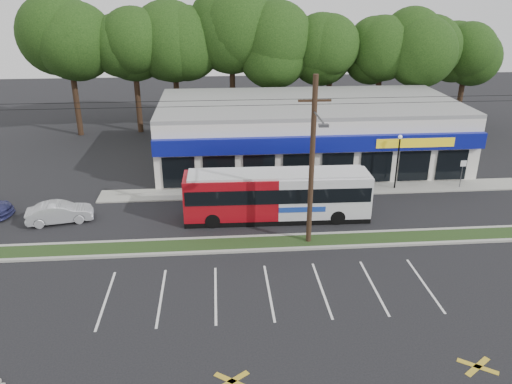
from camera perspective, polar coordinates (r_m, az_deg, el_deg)
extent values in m
plane|color=black|center=(29.07, 0.47, -6.94)|extent=(120.00, 120.00, 0.00)
cube|color=#213716|center=(29.92, 0.30, -5.89)|extent=(40.00, 1.60, 0.12)
cube|color=#9E9E93|center=(29.17, 0.45, -6.67)|extent=(40.00, 0.25, 0.14)
cube|color=#9E9E93|center=(30.66, 0.17, -5.12)|extent=(40.00, 0.25, 0.14)
cube|color=#9E9E93|center=(37.76, 6.83, 0.24)|extent=(32.00, 2.20, 0.10)
cube|color=silver|center=(43.55, 5.87, 6.77)|extent=(25.00, 12.00, 5.00)
cube|color=#10199A|center=(37.42, 7.60, 5.45)|extent=(25.00, 0.50, 1.20)
cube|color=black|center=(38.23, 7.39, 2.67)|extent=(24.00, 0.12, 2.40)
cube|color=yellow|center=(39.24, 17.78, 5.37)|extent=(6.00, 0.06, 0.70)
cube|color=gray|center=(42.90, 6.01, 10.17)|extent=(25.00, 12.00, 0.30)
cylinder|color=black|center=(28.29, 6.40, 3.20)|extent=(0.30, 0.30, 10.00)
cube|color=black|center=(27.31, 6.73, 10.34)|extent=(1.80, 0.12, 0.12)
cylinder|color=#59595E|center=(26.30, 7.17, 8.49)|extent=(0.10, 2.40, 0.10)
cube|color=#59595E|center=(25.10, 7.74, 7.54)|extent=(0.50, 0.25, 0.15)
cylinder|color=black|center=(26.87, 0.34, 10.50)|extent=(50.00, 0.02, 0.02)
cylinder|color=black|center=(26.93, 0.34, 9.88)|extent=(50.00, 0.02, 0.02)
cylinder|color=black|center=(38.51, 15.83, 3.08)|extent=(0.12, 0.12, 4.00)
sphere|color=silver|center=(37.89, 16.16, 6.07)|extent=(0.30, 0.30, 0.30)
cylinder|color=#59595E|center=(40.63, 22.42, 1.86)|extent=(0.06, 0.06, 2.20)
cube|color=white|center=(40.30, 22.64, 3.03)|extent=(0.45, 0.04, 0.45)
cylinder|color=black|center=(54.21, -19.45, 9.17)|extent=(0.56, 0.56, 5.72)
sphere|color=black|center=(53.30, -20.25, 15.00)|extent=(6.76, 6.76, 6.76)
cylinder|color=black|center=(53.16, -14.17, 9.52)|extent=(0.56, 0.56, 5.72)
sphere|color=black|center=(52.23, -14.77, 15.49)|extent=(6.76, 6.76, 6.76)
cylinder|color=black|center=(52.57, -8.72, 9.80)|extent=(0.56, 0.56, 5.72)
sphere|color=black|center=(51.64, -9.10, 15.86)|extent=(6.76, 6.76, 6.76)
cylinder|color=black|center=(52.46, -3.18, 10.00)|extent=(0.56, 0.56, 5.72)
sphere|color=black|center=(51.52, -3.32, 16.07)|extent=(6.76, 6.76, 6.76)
cylinder|color=black|center=(52.82, 2.33, 10.10)|extent=(0.56, 0.56, 5.72)
sphere|color=black|center=(51.89, 2.43, 16.14)|extent=(6.76, 6.76, 6.76)
cylinder|color=black|center=(53.64, 7.72, 10.12)|extent=(0.56, 0.56, 5.72)
sphere|color=black|center=(52.73, 8.05, 16.05)|extent=(6.76, 6.76, 6.76)
cylinder|color=black|center=(54.91, 12.91, 10.05)|extent=(0.56, 0.56, 5.72)
sphere|color=black|center=(54.02, 13.44, 15.83)|extent=(6.76, 6.76, 6.76)
cylinder|color=black|center=(56.60, 17.82, 9.91)|extent=(0.56, 0.56, 5.72)
sphere|color=black|center=(55.73, 18.53, 15.50)|extent=(6.76, 6.76, 6.76)
cylinder|color=black|center=(58.66, 22.41, 9.71)|extent=(0.56, 0.56, 5.72)
sphere|color=black|center=(57.83, 23.26, 15.09)|extent=(6.76, 6.76, 6.76)
cube|color=maroon|center=(32.31, -2.90, -0.38)|extent=(6.04, 2.61, 2.75)
cube|color=silver|center=(32.90, 7.60, -0.12)|extent=(6.04, 2.61, 2.75)
cube|color=black|center=(33.10, 2.36, -2.69)|extent=(12.04, 2.68, 0.35)
cube|color=black|center=(32.35, 2.41, 0.28)|extent=(11.80, 2.78, 0.95)
cube|color=black|center=(33.54, 12.70, 0.28)|extent=(0.10, 2.13, 1.40)
cube|color=#193899|center=(31.74, 5.31, -2.03)|extent=(3.00, 0.09, 0.35)
cube|color=silver|center=(31.94, 2.44, 2.11)|extent=(11.44, 2.47, 0.18)
cylinder|color=black|center=(31.82, -4.99, -3.29)|extent=(0.96, 0.30, 0.96)
cylinder|color=black|center=(33.86, -4.92, -1.61)|extent=(0.96, 0.30, 0.96)
cylinder|color=black|center=(32.57, 9.31, -2.87)|extent=(0.96, 0.30, 0.96)
cylinder|color=black|center=(34.57, 8.52, -1.26)|extent=(0.96, 0.30, 0.96)
imported|color=black|center=(36.58, 5.62, 0.82)|extent=(4.96, 2.51, 1.62)
imported|color=#B7B9BF|center=(34.76, -21.52, -2.19)|extent=(4.31, 2.23, 1.35)
imported|color=beige|center=(35.43, 2.65, 0.47)|extent=(0.72, 0.47, 1.97)
imported|color=beige|center=(36.92, 9.09, 1.10)|extent=(1.02, 0.85, 1.91)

